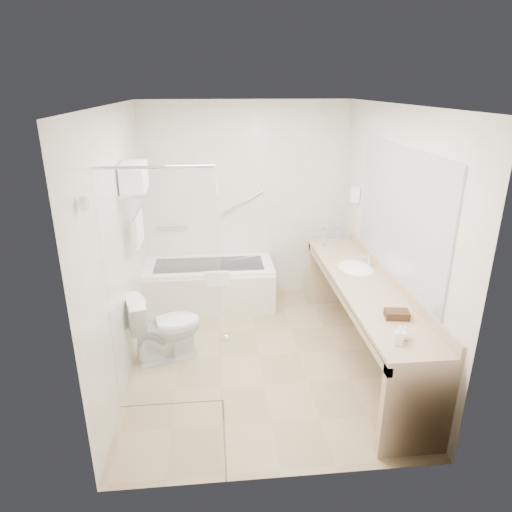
{
  "coord_description": "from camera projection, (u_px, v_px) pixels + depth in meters",
  "views": [
    {
      "loc": [
        -0.43,
        -4.09,
        2.67
      ],
      "look_at": [
        0.0,
        0.3,
        1.0
      ],
      "focal_mm": 32.0,
      "sensor_mm": 36.0,
      "label": 1
    }
  ],
  "objects": [
    {
      "name": "floor",
      "position": [
        259.0,
        355.0,
        4.79
      ],
      "size": [
        3.2,
        3.2,
        0.0
      ],
      "primitive_type": "plane",
      "color": "tan",
      "rests_on": "ground"
    },
    {
      "name": "ceiling",
      "position": [
        259.0,
        105.0,
        3.91
      ],
      "size": [
        2.6,
        3.2,
        0.1
      ],
      "primitive_type": "cube",
      "color": "silver",
      "rests_on": "wall_back"
    },
    {
      "name": "wall_back",
      "position": [
        246.0,
        202.0,
        5.84
      ],
      "size": [
        2.6,
        0.1,
        2.5
      ],
      "primitive_type": "cube",
      "color": "silver",
      "rests_on": "ground"
    },
    {
      "name": "wall_front",
      "position": [
        286.0,
        325.0,
        2.86
      ],
      "size": [
        2.6,
        0.1,
        2.5
      ],
      "primitive_type": "cube",
      "color": "silver",
      "rests_on": "ground"
    },
    {
      "name": "wall_left",
      "position": [
        120.0,
        247.0,
        4.23
      ],
      "size": [
        0.1,
        3.2,
        2.5
      ],
      "primitive_type": "cube",
      "color": "silver",
      "rests_on": "ground"
    },
    {
      "name": "wall_right",
      "position": [
        391.0,
        238.0,
        4.47
      ],
      "size": [
        0.1,
        3.2,
        2.5
      ],
      "primitive_type": "cube",
      "color": "silver",
      "rests_on": "ground"
    },
    {
      "name": "bathtub",
      "position": [
        210.0,
        285.0,
        5.8
      ],
      "size": [
        1.6,
        0.73,
        0.59
      ],
      "color": "white",
      "rests_on": "floor"
    },
    {
      "name": "grab_bar_short",
      "position": [
        172.0,
        227.0,
        5.82
      ],
      "size": [
        0.4,
        0.03,
        0.03
      ],
      "primitive_type": "cylinder",
      "rotation": [
        0.0,
        1.57,
        0.0
      ],
      "color": "silver",
      "rests_on": "wall_back"
    },
    {
      "name": "grab_bar_long",
      "position": [
        242.0,
        203.0,
        5.8
      ],
      "size": [
        0.53,
        0.03,
        0.33
      ],
      "primitive_type": "cylinder",
      "rotation": [
        0.0,
        1.05,
        0.0
      ],
      "color": "silver",
      "rests_on": "wall_back"
    },
    {
      "name": "shower_enclosure",
      "position": [
        190.0,
        307.0,
        3.49
      ],
      "size": [
        0.96,
        0.91,
        2.11
      ],
      "color": "silver",
      "rests_on": "floor"
    },
    {
      "name": "towel_shelf",
      "position": [
        135.0,
        185.0,
        4.39
      ],
      "size": [
        0.24,
        0.55,
        0.81
      ],
      "color": "silver",
      "rests_on": "wall_left"
    },
    {
      "name": "vanity_counter",
      "position": [
        363.0,
        302.0,
        4.52
      ],
      "size": [
        0.55,
        2.7,
        0.95
      ],
      "color": "tan",
      "rests_on": "floor"
    },
    {
      "name": "sink",
      "position": [
        355.0,
        270.0,
        4.83
      ],
      "size": [
        0.4,
        0.52,
        0.14
      ],
      "primitive_type": "ellipsoid",
      "color": "white",
      "rests_on": "vanity_counter"
    },
    {
      "name": "faucet",
      "position": [
        370.0,
        260.0,
        4.8
      ],
      "size": [
        0.03,
        0.03,
        0.14
      ],
      "primitive_type": "cylinder",
      "color": "silver",
      "rests_on": "vanity_counter"
    },
    {
      "name": "mirror",
      "position": [
        399.0,
        213.0,
        4.22
      ],
      "size": [
        0.02,
        2.0,
        1.2
      ],
      "primitive_type": "cube",
      "color": "#A8ACB4",
      "rests_on": "wall_right"
    },
    {
      "name": "hairdryer_unit",
      "position": [
        355.0,
        194.0,
        5.37
      ],
      "size": [
        0.08,
        0.1,
        0.18
      ],
      "primitive_type": "cube",
      "color": "white",
      "rests_on": "wall_right"
    },
    {
      "name": "toilet",
      "position": [
        165.0,
        327.0,
        4.62
      ],
      "size": [
        0.82,
        0.61,
        0.72
      ],
      "primitive_type": "imported",
      "rotation": [
        0.0,
        0.0,
        1.87
      ],
      "color": "white",
      "rests_on": "floor"
    },
    {
      "name": "amenity_basket",
      "position": [
        397.0,
        314.0,
        3.77
      ],
      "size": [
        0.21,
        0.16,
        0.06
      ],
      "primitive_type": "cube",
      "rotation": [
        0.0,
        0.0,
        -0.17
      ],
      "color": "#432C18",
      "rests_on": "vanity_counter"
    },
    {
      "name": "soap_bottle_a",
      "position": [
        398.0,
        340.0,
        3.4
      ],
      "size": [
        0.11,
        0.16,
        0.07
      ],
      "primitive_type": "imported",
      "rotation": [
        0.0,
        0.0,
        -0.34
      ],
      "color": "white",
      "rests_on": "vanity_counter"
    },
    {
      "name": "soap_bottle_b",
      "position": [
        405.0,
        334.0,
        3.45
      ],
      "size": [
        0.11,
        0.13,
        0.08
      ],
      "primitive_type": "imported",
      "rotation": [
        0.0,
        0.0,
        -0.23
      ],
      "color": "white",
      "rests_on": "vanity_counter"
    },
    {
      "name": "water_bottle_left",
      "position": [
        323.0,
        237.0,
        5.46
      ],
      "size": [
        0.07,
        0.07,
        0.22
      ],
      "rotation": [
        0.0,
        0.0,
        -0.27
      ],
      "color": "silver",
      "rests_on": "vanity_counter"
    },
    {
      "name": "water_bottle_mid",
      "position": [
        338.0,
        235.0,
        5.58
      ],
      "size": [
        0.06,
        0.06,
        0.18
      ],
      "rotation": [
        0.0,
        0.0,
        0.34
      ],
      "color": "silver",
      "rests_on": "vanity_counter"
    },
    {
      "name": "water_bottle_right",
      "position": [
        328.0,
        245.0,
        5.26
      ],
      "size": [
        0.05,
        0.05,
        0.18
      ],
      "rotation": [
        0.0,
        0.0,
        0.18
      ],
      "color": "silver",
      "rests_on": "vanity_counter"
    },
    {
      "name": "drinking_glass_near",
      "position": [
        325.0,
        242.0,
        5.47
      ],
      "size": [
        0.06,
        0.06,
        0.08
      ],
      "primitive_type": "cylinder",
      "rotation": [
        0.0,
        0.0,
        0.02
      ],
      "color": "silver",
      "rests_on": "vanity_counter"
    },
    {
      "name": "drinking_glass_far",
      "position": [
        340.0,
        270.0,
        4.65
      ],
      "size": [
        0.07,
        0.07,
        0.08
      ],
      "primitive_type": "cylinder",
      "rotation": [
        0.0,
        0.0,
        0.15
      ],
      "color": "silver",
      "rests_on": "vanity_counter"
    }
  ]
}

